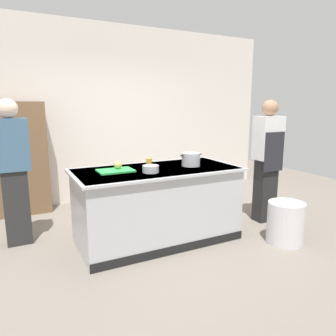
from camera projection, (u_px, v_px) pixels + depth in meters
name	position (u px, v px, depth m)	size (l,w,h in m)	color
ground_plane	(157.00, 239.00, 3.92)	(10.00, 10.00, 0.00)	slate
back_wall	(106.00, 114.00, 5.46)	(6.40, 0.12, 3.00)	silver
counter_island	(157.00, 203.00, 3.83)	(1.98, 0.98, 0.90)	#B7BABF
cutting_board	(116.00, 171.00, 3.58)	(0.40, 0.28, 0.02)	green
onion	(118.00, 165.00, 3.63)	(0.09, 0.09, 0.09)	tan
stock_pot	(191.00, 159.00, 3.90)	(0.29, 0.23, 0.16)	#B7BABF
mixing_bowl	(151.00, 169.00, 3.52)	(0.18, 0.18, 0.08)	#B7BABF
juice_cup	(149.00, 162.00, 3.89)	(0.07, 0.07, 0.10)	yellow
trash_bin	(285.00, 223.00, 3.78)	(0.43, 0.43, 0.50)	silver
person_chef	(267.00, 158.00, 4.40)	(0.38, 0.25, 1.72)	black
person_guest	(13.00, 169.00, 3.64)	(0.38, 0.24, 1.72)	#282828
bookshelf	(8.00, 160.00, 4.62)	(1.10, 0.31, 1.70)	brown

